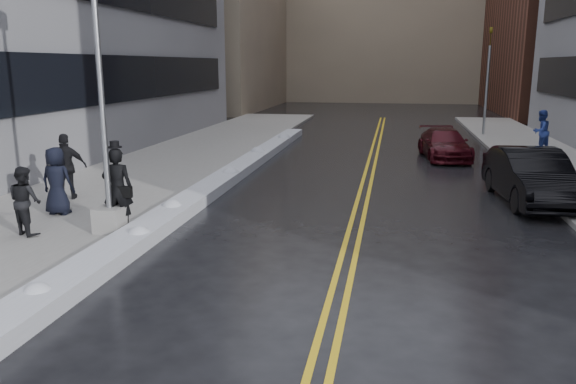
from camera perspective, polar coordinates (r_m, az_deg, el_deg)
The scene contains 17 objects.
ground at distance 11.39m, azimuth -7.33°, elevation -8.47°, with size 160.00×160.00×0.00m, color black.
sidewalk_west at distance 22.41m, azimuth -13.53°, elevation 2.09°, with size 5.50×50.00×0.15m, color gray.
lane_line_left at distance 20.51m, azimuth 7.63°, elevation 1.16°, with size 0.12×50.00×0.01m, color gold.
lane_line_right at distance 20.50m, azimuth 8.46°, elevation 1.13°, with size 0.12×50.00×0.01m, color gold.
snow_ridge at distance 19.39m, azimuth -7.01°, elevation 1.00°, with size 0.90×30.00×0.34m, color silver.
building_west_far at distance 57.47m, azimuth -8.96°, elevation 17.57°, with size 14.00×22.00×18.00m, color gray.
building_far at distance 70.42m, azimuth 10.01°, elevation 18.27°, with size 36.00×16.00×22.00m, color gray.
lamppost at distance 13.88m, azimuth -18.19°, elevation 5.64°, with size 0.65×0.65×7.62m.
fire_hydrant at distance 21.15m, azimuth 25.97°, elevation 1.82°, with size 0.26×0.26×0.73m.
traffic_signal at distance 34.47m, azimuth 19.60°, elevation 10.93°, with size 0.16×0.20×6.00m.
pedestrian_fedora at distance 14.29m, azimuth -16.93°, elevation 0.32°, with size 0.74×0.48×2.02m, color black.
pedestrian_b at distance 14.64m, azimuth -25.15°, elevation -0.80°, with size 0.80×0.62×1.65m, color black.
pedestrian_c at distance 16.27m, azimuth -22.44°, elevation 1.04°, with size 0.89×0.58×1.83m, color black.
pedestrian_d at distance 18.00m, azimuth -21.58°, elevation 2.41°, with size 1.16×0.48×1.98m, color black.
pedestrian_east at distance 28.27m, azimuth 24.28°, elevation 5.64°, with size 0.95×0.74×1.95m, color navy.
car_black at distance 18.42m, azimuth 23.47°, elevation 1.46°, with size 1.74×4.99×1.64m, color black.
car_maroon at distance 26.00m, azimuth 15.60°, elevation 4.72°, with size 1.83×4.50×1.31m, color #37080F.
Camera 1 is at (3.36, -10.07, 4.12)m, focal length 35.00 mm.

